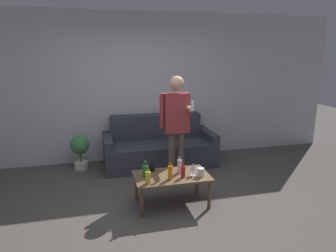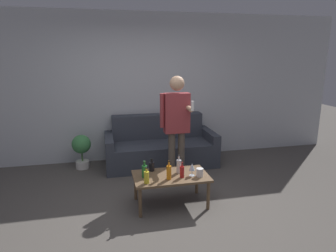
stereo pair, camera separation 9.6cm
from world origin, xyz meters
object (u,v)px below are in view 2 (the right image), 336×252
(couch, at_px, (160,147))
(coffee_table, at_px, (171,178))
(bottle_orange, at_px, (179,166))
(person_standing_front, at_px, (176,120))

(couch, bearing_deg, coffee_table, -96.00)
(couch, bearing_deg, bottle_orange, -91.45)
(bottle_orange, bearing_deg, coffee_table, -154.21)
(coffee_table, distance_m, person_standing_front, 0.97)
(couch, distance_m, coffee_table, 1.55)
(coffee_table, bearing_deg, bottle_orange, 25.79)
(coffee_table, bearing_deg, person_standing_front, 70.27)
(coffee_table, height_order, bottle_orange, bottle_orange)
(person_standing_front, bearing_deg, couch, 96.08)
(couch, height_order, person_standing_front, person_standing_front)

